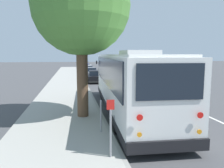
{
  "coord_description": "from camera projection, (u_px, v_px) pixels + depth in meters",
  "views": [
    {
      "loc": [
        -12.55,
        3.09,
        3.08
      ],
      "look_at": [
        0.35,
        0.71,
        1.3
      ],
      "focal_mm": 35.0,
      "sensor_mm": 36.0,
      "label": 1
    }
  ],
  "objects": [
    {
      "name": "ground_plane",
      "position": [
        125.0,
        106.0,
        13.2
      ],
      "size": [
        160.0,
        160.0,
        0.0
      ],
      "primitive_type": "plane",
      "color": "#474749"
    },
    {
      "name": "sidewalk_slab",
      "position": [
        63.0,
        107.0,
        12.53
      ],
      "size": [
        80.0,
        3.81,
        0.15
      ],
      "primitive_type": "cube",
      "color": "#A3A099",
      "rests_on": "ground"
    },
    {
      "name": "curb_strip",
      "position": [
        97.0,
        106.0,
        12.88
      ],
      "size": [
        80.0,
        0.14,
        0.15
      ],
      "primitive_type": "cube",
      "color": "gray",
      "rests_on": "ground"
    },
    {
      "name": "shuttle_bus",
      "position": [
        129.0,
        80.0,
        11.62
      ],
      "size": [
        11.47,
        3.08,
        3.26
      ],
      "rotation": [
        0.0,
        0.0,
        -0.05
      ],
      "color": "white",
      "rests_on": "ground"
    },
    {
      "name": "parked_sedan_black",
      "position": [
        96.0,
        77.0,
        24.54
      ],
      "size": [
        4.48,
        2.05,
        1.29
      ],
      "rotation": [
        0.0,
        0.0,
        -0.07
      ],
      "color": "black",
      "rests_on": "ground"
    },
    {
      "name": "parked_sedan_gray",
      "position": [
        90.0,
        72.0,
        30.77
      ],
      "size": [
        4.43,
        1.98,
        1.28
      ],
      "rotation": [
        0.0,
        0.0,
        0.07
      ],
      "color": "slate",
      "rests_on": "ground"
    },
    {
      "name": "parked_sedan_white",
      "position": [
        87.0,
        69.0,
        36.77
      ],
      "size": [
        4.73,
        1.9,
        1.3
      ],
      "rotation": [
        0.0,
        0.0,
        0.06
      ],
      "color": "silver",
      "rests_on": "ground"
    },
    {
      "name": "parked_sedan_blue",
      "position": [
        85.0,
        67.0,
        42.72
      ],
      "size": [
        4.28,
        2.06,
        1.28
      ],
      "rotation": [
        0.0,
        0.0,
        0.08
      ],
      "color": "navy",
      "rests_on": "ground"
    },
    {
      "name": "parked_sedan_navy",
      "position": [
        83.0,
        65.0,
        49.21
      ],
      "size": [
        4.63,
        2.08,
        1.32
      ],
      "rotation": [
        0.0,
        0.0,
        0.09
      ],
      "color": "#19234C",
      "rests_on": "ground"
    },
    {
      "name": "street_tree",
      "position": [
        81.0,
        0.0,
        9.9
      ],
      "size": [
        4.46,
        4.46,
        8.0
      ],
      "color": "brown",
      "rests_on": "sidewalk_slab"
    },
    {
      "name": "sign_post_near",
      "position": [
        111.0,
        128.0,
        6.18
      ],
      "size": [
        0.06,
        0.22,
        1.68
      ],
      "color": "gray",
      "rests_on": "sidewalk_slab"
    },
    {
      "name": "sign_post_far",
      "position": [
        101.0,
        116.0,
        8.26
      ],
      "size": [
        0.06,
        0.06,
        1.24
      ],
      "color": "gray",
      "rests_on": "sidewalk_slab"
    },
    {
      "name": "fire_hydrant",
      "position": [
        85.0,
        85.0,
        18.4
      ],
      "size": [
        0.22,
        0.22,
        0.81
      ],
      "color": "gold",
      "rests_on": "sidewalk_slab"
    },
    {
      "name": "lane_stripe_mid",
      "position": [
        209.0,
        117.0,
        10.89
      ],
      "size": [
        2.4,
        0.14,
        0.01
      ],
      "primitive_type": "cube",
      "color": "silver",
      "rests_on": "ground"
    },
    {
      "name": "lane_stripe_ahead",
      "position": [
        161.0,
        95.0,
        16.74
      ],
      "size": [
        2.4,
        0.14,
        0.01
      ],
      "primitive_type": "cube",
      "color": "silver",
      "rests_on": "ground"
    }
  ]
}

